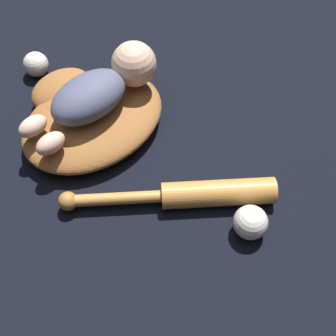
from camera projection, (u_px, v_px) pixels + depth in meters
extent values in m
plane|color=black|center=(113.00, 144.00, 1.09)|extent=(6.00, 6.00, 0.00)
ellipsoid|color=#935B2D|center=(93.00, 120.00, 1.09)|extent=(0.43, 0.39, 0.07)
ellipsoid|color=#935B2D|center=(62.00, 90.00, 1.14)|extent=(0.19, 0.17, 0.07)
ellipsoid|color=#4C516B|center=(89.00, 97.00, 1.02)|extent=(0.22, 0.19, 0.08)
sphere|color=beige|center=(134.00, 64.00, 1.06)|extent=(0.10, 0.10, 0.10)
ellipsoid|color=beige|center=(33.00, 126.00, 1.00)|extent=(0.08, 0.07, 0.04)
ellipsoid|color=beige|center=(51.00, 143.00, 0.97)|extent=(0.08, 0.07, 0.04)
cylinder|color=#C6843D|center=(218.00, 193.00, 0.98)|extent=(0.25, 0.12, 0.06)
cylinder|color=#C6843D|center=(115.00, 199.00, 0.97)|extent=(0.20, 0.08, 0.03)
sphere|color=#A97034|center=(68.00, 201.00, 0.97)|extent=(0.04, 0.04, 0.04)
sphere|color=silver|center=(250.00, 222.00, 0.93)|extent=(0.07, 0.07, 0.07)
sphere|color=silver|center=(36.00, 64.00, 1.20)|extent=(0.06, 0.06, 0.06)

